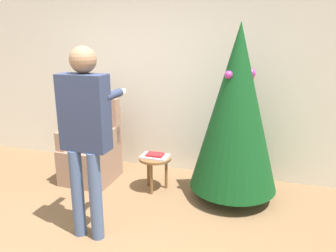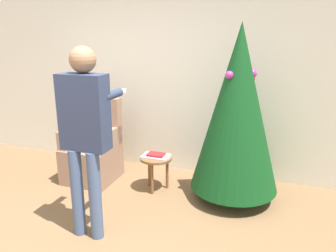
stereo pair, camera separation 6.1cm
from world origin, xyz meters
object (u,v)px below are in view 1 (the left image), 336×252
armchair (92,152)px  side_stool (155,162)px  person_seated (89,129)px  christmas_tree (236,109)px  person_standing (85,126)px

armchair → side_stool: 0.92m
person_seated → christmas_tree: bearing=2.4°
christmas_tree → side_stool: size_ratio=4.69×
person_seated → side_stool: size_ratio=2.97×
christmas_tree → armchair: christmas_tree is taller
armchair → side_stool: bearing=-2.6°
person_seated → person_standing: person_standing is taller
armchair → person_standing: person_standing is taller
armchair → person_standing: 1.48m
person_seated → armchair: bearing=90.0°
person_seated → person_standing: (0.65, -1.09, 0.38)m
side_stool → armchair: bearing=177.4°
armchair → side_stool: armchair is taller
person_seated → side_stool: bearing=-0.8°
armchair → side_stool: size_ratio=2.50×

